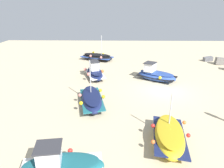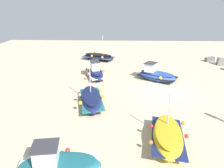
{
  "view_description": "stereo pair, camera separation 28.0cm",
  "coord_description": "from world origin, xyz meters",
  "px_view_note": "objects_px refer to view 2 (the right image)",
  "views": [
    {
      "loc": [
        18.94,
        -4.68,
        7.88
      ],
      "look_at": [
        0.58,
        -5.08,
        0.9
      ],
      "focal_mm": 33.92,
      "sensor_mm": 36.0,
      "label": 1
    },
    {
      "loc": [
        18.94,
        -4.4,
        7.88
      ],
      "look_at": [
        0.58,
        -5.08,
        0.9
      ],
      "focal_mm": 33.92,
      "sensor_mm": 36.0,
      "label": 2
    }
  ],
  "objects_px": {
    "fishing_boat_2": "(57,166)",
    "fishing_boat_5": "(98,57)",
    "fishing_boat_0": "(168,136)",
    "fishing_boat_4": "(91,99)",
    "fishing_boat_3": "(95,72)",
    "fishing_boat_1": "(156,75)"
  },
  "relations": [
    {
      "from": "fishing_boat_3",
      "to": "fishing_boat_5",
      "type": "bearing_deg",
      "value": -15.43
    },
    {
      "from": "fishing_boat_2",
      "to": "fishing_boat_4",
      "type": "bearing_deg",
      "value": -103.4
    },
    {
      "from": "fishing_boat_4",
      "to": "fishing_boat_2",
      "type": "bearing_deg",
      "value": -16.91
    },
    {
      "from": "fishing_boat_4",
      "to": "fishing_boat_5",
      "type": "distance_m",
      "value": 14.97
    },
    {
      "from": "fishing_boat_3",
      "to": "fishing_boat_4",
      "type": "height_order",
      "value": "fishing_boat_4"
    },
    {
      "from": "fishing_boat_2",
      "to": "fishing_boat_5",
      "type": "distance_m",
      "value": 22.74
    },
    {
      "from": "fishing_boat_1",
      "to": "fishing_boat_3",
      "type": "distance_m",
      "value": 6.8
    },
    {
      "from": "fishing_boat_1",
      "to": "fishing_boat_0",
      "type": "bearing_deg",
      "value": 115.95
    },
    {
      "from": "fishing_boat_3",
      "to": "fishing_boat_5",
      "type": "xyz_separation_m",
      "value": [
        -8.02,
        -0.43,
        -0.13
      ]
    },
    {
      "from": "fishing_boat_0",
      "to": "fishing_boat_4",
      "type": "distance_m",
      "value": 7.28
    },
    {
      "from": "fishing_boat_1",
      "to": "fishing_boat_5",
      "type": "height_order",
      "value": "fishing_boat_5"
    },
    {
      "from": "fishing_boat_2",
      "to": "fishing_boat_5",
      "type": "xyz_separation_m",
      "value": [
        -22.74,
        -0.23,
        -0.06
      ]
    },
    {
      "from": "fishing_boat_2",
      "to": "fishing_boat_5",
      "type": "relative_size",
      "value": 0.82
    },
    {
      "from": "fishing_boat_2",
      "to": "fishing_boat_5",
      "type": "bearing_deg",
      "value": -98.16
    },
    {
      "from": "fishing_boat_0",
      "to": "fishing_boat_5",
      "type": "relative_size",
      "value": 0.86
    },
    {
      "from": "fishing_boat_0",
      "to": "fishing_boat_2",
      "type": "bearing_deg",
      "value": -56.47
    },
    {
      "from": "fishing_boat_0",
      "to": "fishing_boat_1",
      "type": "bearing_deg",
      "value": -177.07
    },
    {
      "from": "fishing_boat_0",
      "to": "fishing_boat_1",
      "type": "xyz_separation_m",
      "value": [
        -11.27,
        1.1,
        0.09
      ]
    },
    {
      "from": "fishing_boat_0",
      "to": "fishing_boat_3",
      "type": "bearing_deg",
      "value": -146.22
    },
    {
      "from": "fishing_boat_4",
      "to": "fishing_boat_0",
      "type": "bearing_deg",
      "value": 33.7
    },
    {
      "from": "fishing_boat_1",
      "to": "fishing_boat_3",
      "type": "bearing_deg",
      "value": 25.47
    },
    {
      "from": "fishing_boat_5",
      "to": "fishing_boat_2",
      "type": "bearing_deg",
      "value": 114.74
    }
  ]
}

